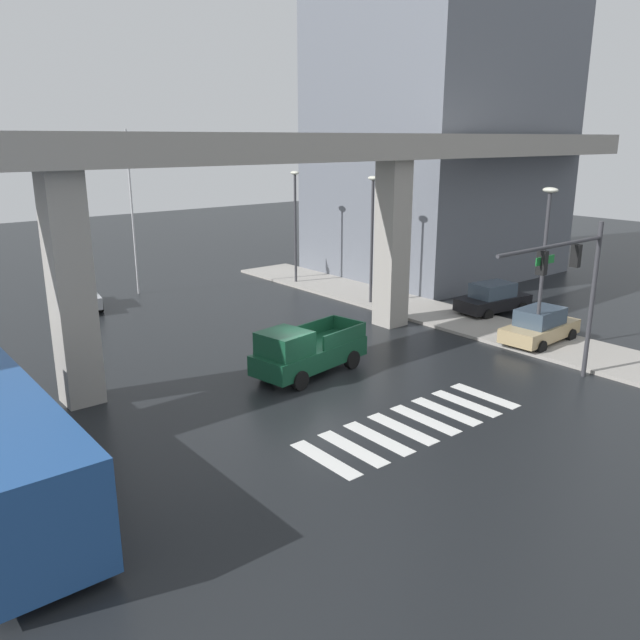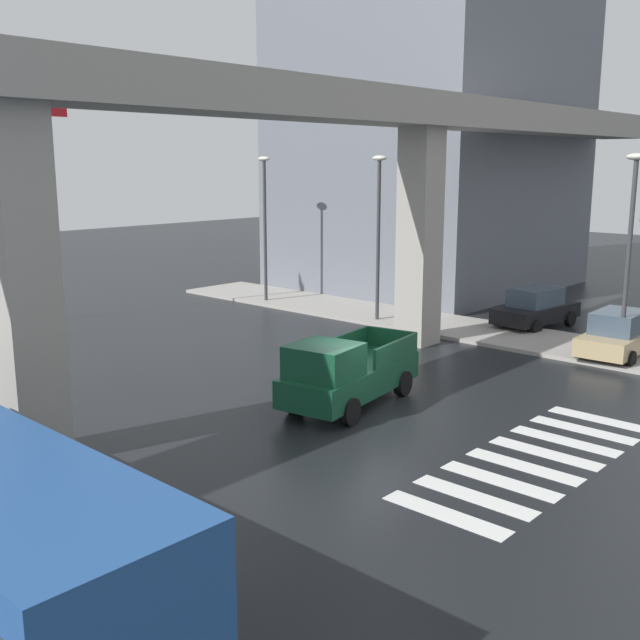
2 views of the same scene
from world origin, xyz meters
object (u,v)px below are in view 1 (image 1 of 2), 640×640
at_px(flagpole, 133,201).
at_px(sedan_silver, 79,294).
at_px(street_lamp_mid_block, 372,225).
at_px(traffic_signal_mast, 572,275).
at_px(street_lamp_near_corner, 545,251).
at_px(street_lamp_far_north, 295,214).
at_px(sedan_tan, 540,326).
at_px(sedan_black, 493,299).
at_px(pickup_truck, 305,352).

bearing_deg(flagpole, sedan_silver, -162.59).
bearing_deg(flagpole, street_lamp_mid_block, -50.42).
bearing_deg(street_lamp_mid_block, traffic_signal_mast, -102.32).
xyz_separation_m(street_lamp_near_corner, street_lamp_far_north, (0.00, 17.80, 0.00)).
bearing_deg(traffic_signal_mast, street_lamp_near_corner, 45.25).
relative_size(sedan_tan, sedan_black, 0.98).
relative_size(pickup_truck, sedan_black, 1.20).
distance_m(sedan_black, street_lamp_mid_block, 7.72).
relative_size(sedan_black, street_lamp_mid_block, 0.62).
relative_size(street_lamp_far_north, flagpole, 0.74).
height_order(sedan_tan, street_lamp_far_north, street_lamp_far_north).
relative_size(pickup_truck, sedan_silver, 1.17).
bearing_deg(sedan_silver, street_lamp_mid_block, -36.31).
xyz_separation_m(sedan_tan, flagpole, (-10.11, 21.23, 4.80)).
relative_size(street_lamp_near_corner, street_lamp_far_north, 1.00).
distance_m(pickup_truck, sedan_tan, 11.51).
distance_m(sedan_tan, sedan_black, 5.34).
bearing_deg(sedan_black, street_lamp_near_corner, -126.48).
bearing_deg(traffic_signal_mast, pickup_truck, 133.85).
bearing_deg(sedan_tan, flagpole, 115.47).
bearing_deg(street_lamp_far_north, traffic_signal_mast, -98.20).
bearing_deg(pickup_truck, street_lamp_mid_block, 33.61).
height_order(sedan_black, street_lamp_far_north, street_lamp_far_north).
relative_size(traffic_signal_mast, street_lamp_near_corner, 0.90).
bearing_deg(sedan_tan, sedan_silver, 125.51).
relative_size(street_lamp_near_corner, street_lamp_mid_block, 1.00).
distance_m(street_lamp_near_corner, street_lamp_mid_block, 10.72).
xyz_separation_m(sedan_black, flagpole, (-12.84, 16.64, 4.80)).
bearing_deg(flagpole, street_lamp_near_corner, -67.28).
height_order(sedan_silver, street_lamp_mid_block, street_lamp_mid_block).
relative_size(sedan_silver, flagpole, 0.47).
xyz_separation_m(street_lamp_far_north, flagpole, (-9.09, 3.91, 1.10)).
relative_size(traffic_signal_mast, flagpole, 0.67).
distance_m(street_lamp_mid_block, street_lamp_far_north, 7.09).
bearing_deg(sedan_tan, traffic_signal_mast, -138.91).
relative_size(pickup_truck, street_lamp_near_corner, 0.74).
height_order(pickup_truck, street_lamp_far_north, street_lamp_far_north).
bearing_deg(street_lamp_near_corner, flagpole, 112.72).
bearing_deg(traffic_signal_mast, sedan_black, 50.18).
distance_m(sedan_black, street_lamp_far_north, 13.78).
distance_m(sedan_black, flagpole, 21.56).
distance_m(traffic_signal_mast, street_lamp_mid_block, 14.07).
height_order(street_lamp_near_corner, flagpole, flagpole).
distance_m(sedan_silver, street_lamp_far_north, 13.97).
bearing_deg(sedan_tan, street_lamp_far_north, 93.37).
distance_m(sedan_silver, street_lamp_near_corner, 24.60).
height_order(sedan_silver, sedan_tan, same).
height_order(sedan_tan, street_lamp_near_corner, street_lamp_near_corner).
xyz_separation_m(sedan_tan, street_lamp_near_corner, (-1.02, -0.48, 3.70)).
bearing_deg(pickup_truck, traffic_signal_mast, -46.15).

